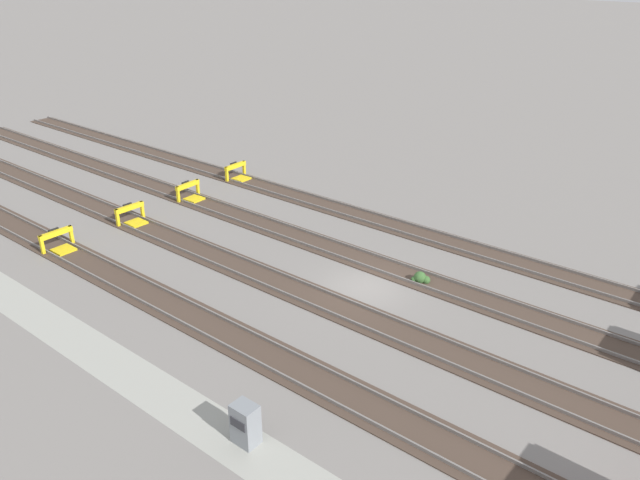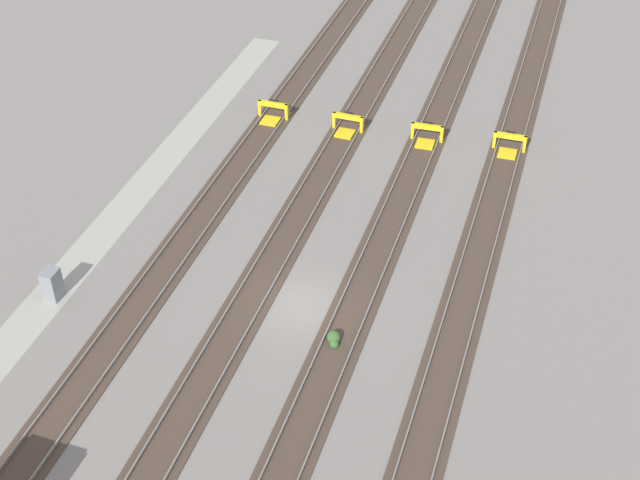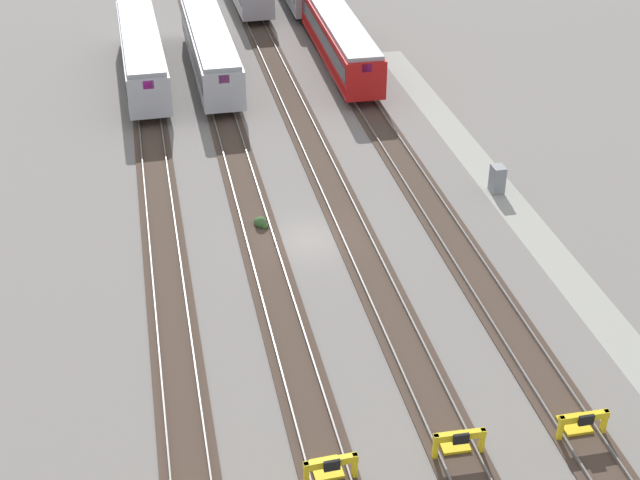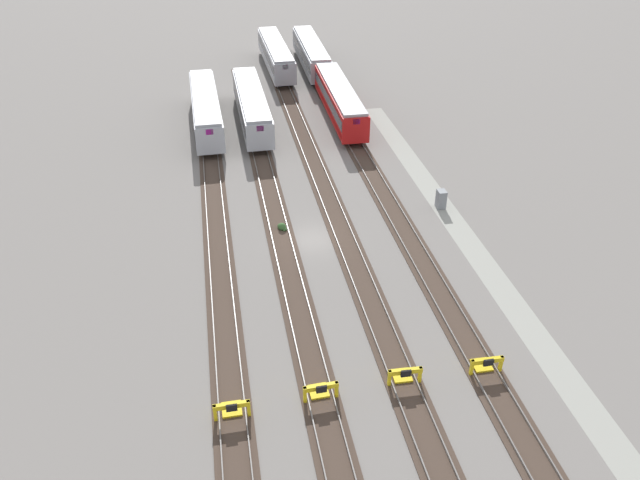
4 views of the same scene
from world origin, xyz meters
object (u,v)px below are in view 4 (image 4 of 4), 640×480
subway_car_front_row_left_inner (276,55)px  subway_car_front_row_rightmost (311,54)px  bumper_stop_middle_track (320,390)px  subway_car_front_row_right_inner (340,100)px  bumper_stop_far_inner_track (232,408)px  subway_car_front_row_leftmost (206,109)px  bumper_stop_nearest_track (484,364)px  subway_car_front_row_centre (252,106)px  electrical_cabinet (441,199)px  weed_clump (282,227)px  bumper_stop_near_inner_track (403,374)px

subway_car_front_row_left_inner → subway_car_front_row_rightmost: 4.84m
subway_car_front_row_rightmost → bumper_stop_middle_track: 60.78m
subway_car_front_row_right_inner → bumper_stop_far_inner_track: (-41.72, 14.80, -1.53)m
subway_car_front_row_leftmost → bumper_stop_nearest_track: bearing=-160.0°
subway_car_front_row_rightmost → bumper_stop_far_inner_track: size_ratio=9.02×
subway_car_front_row_centre → bumper_stop_far_inner_track: (-41.72, 4.96, -1.53)m
bumper_stop_far_inner_track → electrical_cabinet: bearing=-43.7°
subway_car_front_row_centre → weed_clump: 23.06m
bumper_stop_middle_track → bumper_stop_nearest_track: bearing=-88.3°
subway_car_front_row_rightmost → bumper_stop_middle_track: size_ratio=8.99×
subway_car_front_row_right_inner → bumper_stop_middle_track: 42.46m
subway_car_front_row_leftmost → weed_clump: subway_car_front_row_leftmost is taller
subway_car_front_row_leftmost → electrical_cabinet: size_ratio=11.28×
subway_car_front_row_rightmost → weed_clump: (-41.67, 9.59, -1.80)m
subway_car_front_row_right_inner → electrical_cabinet: bearing=-169.1°
subway_car_front_row_centre → bumper_stop_middle_track: bearing=180.0°
subway_car_front_row_rightmost → bumper_stop_far_inner_track: bearing=166.2°
subway_car_front_row_leftmost → bumper_stop_nearest_track: (-40.98, -14.88, -1.53)m
bumper_stop_near_inner_track → weed_clump: bumper_stop_near_inner_track is taller
subway_car_front_row_left_inner → bumper_stop_near_inner_track: (-59.92, 0.05, -1.53)m
bumper_stop_near_inner_track → bumper_stop_middle_track: (-0.32, 4.97, 0.00)m
subway_car_front_row_leftmost → weed_clump: bearing=-167.2°
subway_car_front_row_leftmost → subway_car_front_row_centre: (-0.00, -4.99, 0.00)m
bumper_stop_middle_track → weed_clump: bearing=-0.8°
subway_car_front_row_right_inner → bumper_stop_near_inner_track: 41.27m
subway_car_front_row_left_inner → weed_clump: (-41.96, 4.75, -1.80)m
subway_car_front_row_left_inner → bumper_stop_nearest_track: 60.17m
bumper_stop_far_inner_track → bumper_stop_nearest_track: bearing=-87.2°
bumper_stop_far_inner_track → electrical_cabinet: electrical_cabinet is taller
bumper_stop_nearest_track → bumper_stop_middle_track: size_ratio=1.00×
bumper_stop_middle_track → subway_car_front_row_leftmost: bearing=6.9°
subway_car_front_row_centre → subway_car_front_row_rightmost: 21.11m
subway_car_front_row_leftmost → subway_car_front_row_left_inner: bearing=-27.8°
subway_car_front_row_right_inner → bumper_stop_far_inner_track: size_ratio=9.02×
subway_car_front_row_left_inner → bumper_stop_middle_track: 60.47m
subway_car_front_row_centre → electrical_cabinet: size_ratio=11.26×
bumper_stop_middle_track → subway_car_front_row_rightmost: bearing=-9.3°
bumper_stop_nearest_track → subway_car_front_row_rightmost: bearing=0.1°
subway_car_front_row_rightmost → subway_car_front_row_leftmost: bearing=141.6°
subway_car_front_row_rightmost → weed_clump: 42.80m
subway_car_front_row_rightmost → bumper_stop_near_inner_track: (-59.63, 4.88, -1.53)m
subway_car_front_row_rightmost → electrical_cabinet: 40.76m
subway_car_front_row_right_inner → subway_car_front_row_rightmost: 18.68m
subway_car_front_row_right_inner → subway_car_front_row_rightmost: bearing=0.0°
subway_car_front_row_rightmost → bumper_stop_far_inner_track: (-60.40, 14.79, -1.53)m
subway_car_front_row_centre → bumper_stop_middle_track: size_ratio=8.97×
subway_car_front_row_leftmost → bumper_stop_nearest_track: subway_car_front_row_leftmost is taller
subway_car_front_row_leftmost → bumper_stop_nearest_track: size_ratio=9.02×
electrical_cabinet → weed_clump: (-1.15, 13.82, -0.56)m
bumper_stop_near_inner_track → bumper_stop_middle_track: same height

